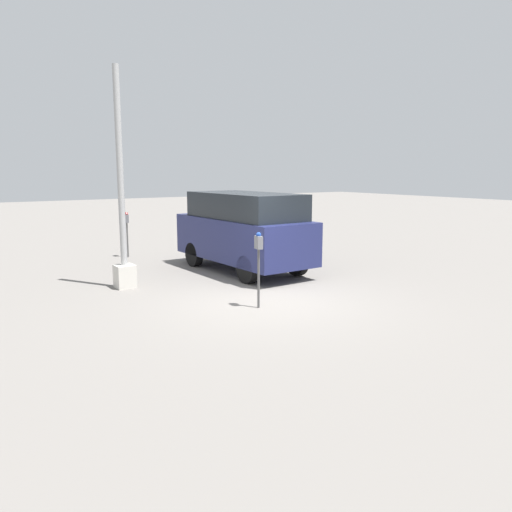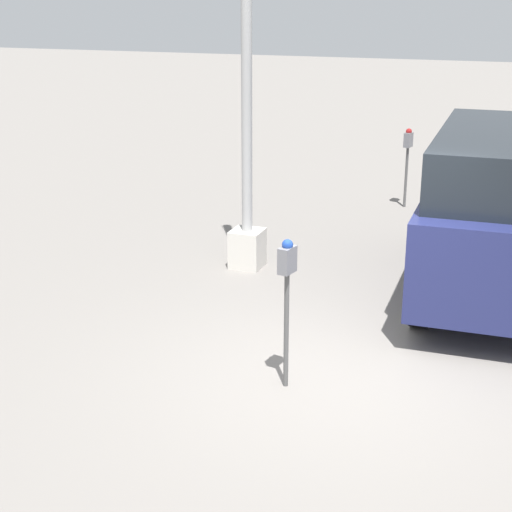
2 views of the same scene
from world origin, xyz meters
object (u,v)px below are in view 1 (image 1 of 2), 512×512
at_px(parking_meter_far, 127,224).
at_px(parking_meter_near, 259,252).
at_px(parked_van, 244,229).
at_px(lamp_post, 123,225).

bearing_deg(parking_meter_far, parking_meter_near, -167.66).
height_order(parking_meter_far, parked_van, parked_van).
relative_size(parking_meter_far, lamp_post, 0.28).
relative_size(parking_meter_near, lamp_post, 0.30).
bearing_deg(lamp_post, parking_meter_far, -20.48).
distance_m(lamp_post, parked_van, 3.46).
xyz_separation_m(parking_meter_far, lamp_post, (-4.10, 1.53, 0.44)).
bearing_deg(parked_van, lamp_post, 90.42).
xyz_separation_m(parking_meter_near, parking_meter_far, (7.34, 0.12, -0.07)).
height_order(parking_meter_near, parked_van, parked_van).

